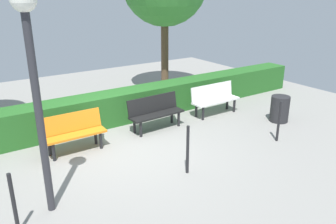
# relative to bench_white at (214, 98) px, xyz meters

# --- Properties ---
(ground_plane) EXTENTS (16.09, 16.09, 0.00)m
(ground_plane) POSITION_rel_bench_white_xyz_m (3.13, 0.68, -0.48)
(ground_plane) COLOR gray
(bench_white) EXTENTS (1.50, 0.45, 0.86)m
(bench_white) POSITION_rel_bench_white_xyz_m (0.00, 0.00, 0.00)
(bench_white) COLOR white
(bench_white) RESTS_ON ground_plane
(bench_black) EXTENTS (1.50, 0.52, 0.86)m
(bench_black) POSITION_rel_bench_white_xyz_m (2.02, 0.01, -0.00)
(bench_black) COLOR black
(bench_black) RESTS_ON ground_plane
(bench_orange) EXTENTS (1.37, 0.47, 0.86)m
(bench_orange) POSITION_rel_bench_white_xyz_m (4.22, 0.09, -0.00)
(bench_orange) COLOR orange
(bench_orange) RESTS_ON ground_plane
(hedge_row) EXTENTS (12.09, 0.74, 0.84)m
(hedge_row) POSITION_rel_bench_white_xyz_m (2.12, -1.01, -0.06)
(hedge_row) COLOR #266023
(hedge_row) RESTS_ON ground_plane
(railing_post_near) EXTENTS (0.06, 0.06, 1.00)m
(railing_post_near) POSITION_rel_bench_white_xyz_m (0.02, 2.30, 0.02)
(railing_post_near) COLOR black
(railing_post_near) RESTS_ON ground_plane
(railing_post_mid) EXTENTS (0.06, 0.06, 1.00)m
(railing_post_mid) POSITION_rel_bench_white_xyz_m (2.72, 2.30, 0.02)
(railing_post_mid) COLOR black
(railing_post_mid) RESTS_ON ground_plane
(railing_post_far) EXTENTS (0.06, 0.06, 1.00)m
(railing_post_far) POSITION_rel_bench_white_xyz_m (5.88, 2.30, 0.02)
(railing_post_far) COLOR black
(railing_post_far) RESTS_ON ground_plane
(lamp_post) EXTENTS (0.36, 0.36, 3.49)m
(lamp_post) POSITION_rel_bench_white_xyz_m (5.30, 1.99, 1.98)
(lamp_post) COLOR #2D2D33
(lamp_post) RESTS_ON ground_plane
(trash_bin) EXTENTS (0.50, 0.50, 0.72)m
(trash_bin) POSITION_rel_bench_white_xyz_m (-1.08, 1.47, -0.12)
(trash_bin) COLOR #262628
(trash_bin) RESTS_ON ground_plane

